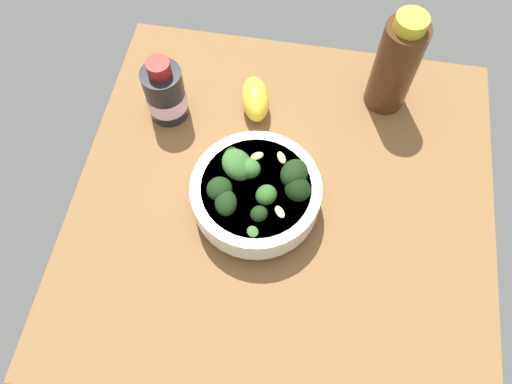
{
  "coord_description": "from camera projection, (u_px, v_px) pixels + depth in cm",
  "views": [
    {
      "loc": [
        1.41,
        -31.22,
        64.51
      ],
      "look_at": [
        -3.7,
        -1.21,
        4.0
      ],
      "focal_mm": 34.86,
      "sensor_mm": 36.0,
      "label": 1
    }
  ],
  "objects": [
    {
      "name": "bottle_short",
      "position": [
        396.0,
        65.0,
        0.72
      ],
      "size": [
        6.34,
        6.34,
        17.23
      ],
      "color": "#472814",
      "rests_on": "ground_plane"
    },
    {
      "name": "bottle_tall",
      "position": [
        165.0,
        93.0,
        0.74
      ],
      "size": [
        6.13,
        6.13,
        11.41
      ],
      "color": "black",
      "rests_on": "ground_plane"
    },
    {
      "name": "lemon_wedge",
      "position": [
        255.0,
        99.0,
        0.77
      ],
      "size": [
        6.12,
        8.6,
        5.18
      ],
      "primitive_type": "ellipsoid",
      "rotation": [
        0.0,
        0.0,
        4.99
      ],
      "color": "yellow",
      "rests_on": "ground_plane"
    },
    {
      "name": "ground_plane",
      "position": [
        282.0,
        208.0,
        0.74
      ],
      "size": [
        60.12,
        60.12,
        4.61
      ],
      "primitive_type": "cube",
      "color": "brown"
    },
    {
      "name": "bowl_of_broccoli",
      "position": [
        256.0,
        192.0,
        0.68
      ],
      "size": [
        17.76,
        17.76,
        9.11
      ],
      "color": "white",
      "rests_on": "ground_plane"
    }
  ]
}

